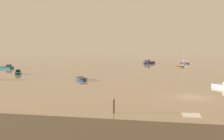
{
  "coord_description": "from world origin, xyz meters",
  "views": [
    {
      "loc": [
        -4.37,
        -36.13,
        7.01
      ],
      "look_at": [
        -16.7,
        30.04,
        0.67
      ],
      "focal_mm": 41.34,
      "sensor_mm": 36.0,
      "label": 1
    }
  ],
  "objects": [
    {
      "name": "sailboat_moored_0",
      "position": [
        5.13,
        68.36,
        0.23
      ],
      "size": [
        4.32,
        4.37,
        5.26
      ],
      "rotation": [
        0.0,
        0.0,
        2.35
      ],
      "color": "navy",
      "rests_on": "ground"
    },
    {
      "name": "rowboat_moored_0",
      "position": [
        2.0,
        51.03,
        0.13
      ],
      "size": [
        3.21,
        1.49,
        0.49
      ],
      "rotation": [
        0.0,
        0.0,
        6.14
      ],
      "color": "gold",
      "rests_on": "ground"
    },
    {
      "name": "ground_plane",
      "position": [
        0.0,
        0.0,
        0.0
      ],
      "size": [
        800.0,
        800.0,
        0.0
      ],
      "primitive_type": "plane",
      "color": "tan"
    },
    {
      "name": "rowboat_moored_1",
      "position": [
        -20.03,
        13.96,
        0.2
      ],
      "size": [
        3.84,
        4.81,
        0.74
      ],
      "rotation": [
        0.0,
        0.0,
        2.13
      ],
      "color": "navy",
      "rests_on": "ground"
    },
    {
      "name": "motorboat_moored_5",
      "position": [
        -39.09,
        22.33,
        0.24
      ],
      "size": [
        3.34,
        4.31,
        1.58
      ],
      "rotation": [
        0.0,
        0.0,
        2.1
      ],
      "color": "#197084",
      "rests_on": "ground"
    },
    {
      "name": "mooring_post_left",
      "position": [
        -9.01,
        -10.23,
        0.76
      ],
      "size": [
        0.22,
        0.22,
        1.77
      ],
      "color": "#523323",
      "rests_on": "ground"
    },
    {
      "name": "motorboat_moored_1",
      "position": [
        -9.11,
        65.05,
        0.38
      ],
      "size": [
        5.06,
        6.9,
        2.51
      ],
      "rotation": [
        0.0,
        0.0,
        4.23
      ],
      "color": "navy",
      "rests_on": "ground"
    },
    {
      "name": "motorboat_moored_2",
      "position": [
        -50.03,
        35.31,
        0.29
      ],
      "size": [
        5.2,
        2.36,
        1.91
      ],
      "rotation": [
        0.0,
        0.0,
        6.16
      ],
      "color": "#197084",
      "rests_on": "ground"
    }
  ]
}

